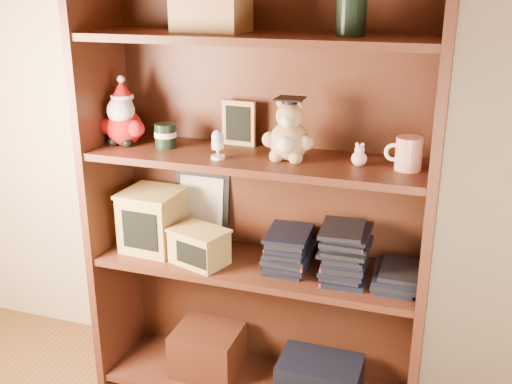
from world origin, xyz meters
TOP-DOWN VIEW (x-y plane):
  - bookcase at (-0.03, 1.36)m, footprint 1.20×0.35m
  - shelf_lower at (-0.03, 1.30)m, footprint 1.14×0.33m
  - shelf_upper at (-0.03, 1.30)m, footprint 1.14×0.33m
  - santa_plush at (-0.53, 1.30)m, footprint 0.18×0.13m
  - teachers_tin at (-0.37, 1.30)m, footprint 0.08×0.08m
  - chalkboard_plaque at (-0.13, 1.42)m, footprint 0.13×0.07m
  - egg_cup at (-0.14, 1.23)m, footprint 0.05×0.05m
  - grad_teddy_bear at (0.09, 1.30)m, footprint 0.17×0.15m
  - pink_figurine at (0.32, 1.30)m, footprint 0.05×0.05m
  - teacher_mug at (0.47, 1.30)m, footprint 0.12×0.08m
  - certificate_frame at (-0.30, 1.44)m, footprint 0.22×0.06m
  - treats_box at (-0.44, 1.30)m, footprint 0.22×0.22m
  - pencils_box at (-0.22, 1.24)m, footprint 0.23×0.20m
  - book_stack_left at (0.09, 1.30)m, footprint 0.14×0.20m
  - book_stack_mid at (0.29, 1.30)m, footprint 0.14×0.20m
  - book_stack_right at (0.47, 1.30)m, footprint 0.14×0.20m

SIDE VIEW (x-z plane):
  - shelf_lower at x=-0.03m, z-range 0.53..0.55m
  - book_stack_right at x=0.47m, z-range 0.55..0.61m
  - pencils_box at x=-0.22m, z-range 0.55..0.68m
  - book_stack_left at x=0.09m, z-range 0.55..0.69m
  - book_stack_mid at x=0.29m, z-range 0.55..0.74m
  - treats_box at x=-0.44m, z-range 0.55..0.78m
  - certificate_frame at x=-0.30m, z-range 0.55..0.83m
  - bookcase at x=-0.03m, z-range -0.02..1.58m
  - shelf_upper at x=-0.03m, z-range 0.93..0.95m
  - pink_figurine at x=0.32m, z-range 0.94..1.02m
  - teachers_tin at x=-0.37m, z-range 0.95..1.04m
  - teacher_mug at x=0.47m, z-range 0.95..1.05m
  - egg_cup at x=-0.14m, z-range 0.95..1.05m
  - chalkboard_plaque at x=-0.13m, z-range 0.95..1.11m
  - grad_teddy_bear at x=0.09m, z-range 0.92..1.14m
  - santa_plush at x=-0.53m, z-range 0.92..1.17m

